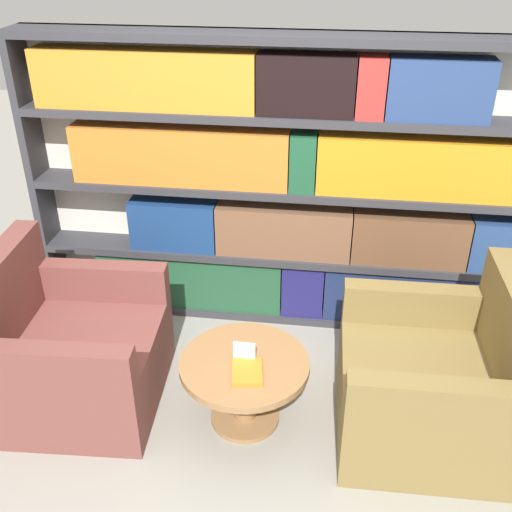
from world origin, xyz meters
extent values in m
plane|color=gray|center=(0.00, 0.00, 0.00)|extent=(14.00, 14.00, 0.00)
cube|color=silver|center=(0.00, 1.44, 0.97)|extent=(3.39, 0.05, 1.94)
cube|color=#333338|center=(-1.67, 1.32, 0.97)|extent=(0.05, 0.30, 1.94)
cube|color=#333338|center=(0.00, 1.32, 0.03)|extent=(3.29, 0.30, 0.05)
cube|color=#333338|center=(0.00, 1.32, 0.48)|extent=(3.29, 0.30, 0.05)
cube|color=#333338|center=(0.00, 1.32, 0.97)|extent=(3.29, 0.30, 0.05)
cube|color=#333338|center=(0.00, 1.32, 1.45)|extent=(3.29, 0.30, 0.05)
cube|color=#333338|center=(0.00, 1.32, 1.91)|extent=(3.29, 0.30, 0.05)
cube|color=#235334|center=(-0.65, 1.29, 0.25)|extent=(1.31, 0.20, 0.39)
cube|color=navy|center=(0.15, 1.29, 0.25)|extent=(0.29, 0.20, 0.39)
cube|color=navy|center=(0.83, 1.29, 0.25)|extent=(1.06, 0.20, 0.39)
cube|color=navy|center=(-0.74, 1.29, 0.68)|extent=(0.59, 0.20, 0.34)
cube|color=brown|center=(0.01, 1.29, 0.68)|extent=(0.90, 0.20, 0.34)
cube|color=brown|center=(0.83, 1.29, 0.68)|extent=(0.74, 0.20, 0.34)
cube|color=navy|center=(1.42, 1.29, 0.68)|extent=(0.42, 0.20, 0.34)
cube|color=orange|center=(-0.67, 1.29, 1.18)|extent=(1.40, 0.20, 0.37)
cube|color=#1C5032|center=(0.12, 1.29, 1.18)|extent=(0.16, 0.20, 0.37)
cube|color=orange|center=(0.85, 1.29, 1.18)|extent=(1.29, 0.20, 0.37)
cube|color=orange|center=(-0.86, 1.29, 1.65)|extent=(1.37, 0.20, 0.35)
cube|color=black|center=(0.12, 1.29, 1.65)|extent=(0.57, 0.20, 0.35)
cube|color=red|center=(0.50, 1.29, 1.65)|extent=(0.16, 0.20, 0.35)
cube|color=navy|center=(0.88, 1.29, 1.65)|extent=(0.59, 0.20, 0.35)
cube|color=brown|center=(-1.08, 0.29, 0.22)|extent=(0.96, 0.98, 0.45)
cube|color=brown|center=(-1.46, 0.27, 0.69)|extent=(0.20, 0.93, 0.49)
cube|color=brown|center=(-0.98, -0.10, 0.56)|extent=(0.77, 0.17, 0.24)
cube|color=brown|center=(-1.03, 0.70, 0.56)|extent=(0.77, 0.17, 0.24)
cube|color=olive|center=(0.88, 0.29, 0.22)|extent=(0.92, 0.94, 0.45)
cube|color=olive|center=(0.80, 0.70, 0.56)|extent=(0.77, 0.13, 0.24)
cube|color=olive|center=(0.82, -0.11, 0.56)|extent=(0.77, 0.13, 0.24)
cylinder|color=olive|center=(-0.10, 0.23, 0.19)|extent=(0.13, 0.13, 0.38)
cylinder|color=olive|center=(-0.10, 0.23, 0.01)|extent=(0.39, 0.39, 0.03)
cylinder|color=olive|center=(-0.10, 0.23, 0.40)|extent=(0.71, 0.71, 0.04)
cube|color=black|center=(-0.10, 0.23, 0.43)|extent=(0.07, 0.06, 0.01)
cube|color=white|center=(-0.10, 0.23, 0.48)|extent=(0.12, 0.01, 0.13)
cube|color=orange|center=(-0.07, 0.13, 0.43)|extent=(0.19, 0.23, 0.03)
camera|label=1|loc=(0.30, -2.26, 2.53)|focal=42.00mm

